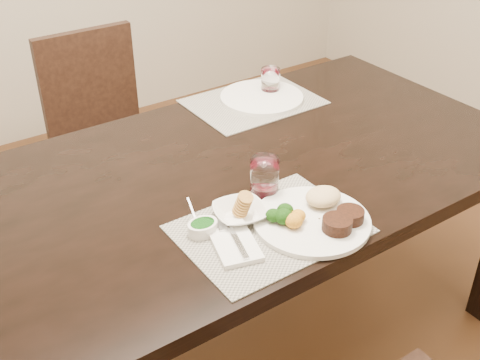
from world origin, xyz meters
TOP-DOWN VIEW (x-y plane):
  - ground_plane at (0.00, 0.00)m, footprint 4.50×4.50m
  - dining_table at (0.00, 0.00)m, footprint 2.00×1.00m
  - chair_far at (0.00, 0.93)m, footprint 0.42×0.42m
  - placemat_near at (-0.05, -0.31)m, footprint 0.46×0.34m
  - placemat_far at (0.37, 0.35)m, footprint 0.46×0.34m
  - dinner_plate at (0.07, -0.35)m, footprint 0.31×0.31m
  - napkin_fork at (-0.16, -0.31)m, footprint 0.15×0.20m
  - steak_knife at (0.07, -0.36)m, footprint 0.09×0.24m
  - cracker_bowl at (-0.09, -0.23)m, footprint 0.17×0.17m
  - sauce_ramekin at (-0.20, -0.23)m, footprint 0.08×0.12m
  - wine_glass_near at (0.04, -0.17)m, footprint 0.08×0.08m
  - far_plate at (0.40, 0.35)m, footprint 0.31×0.31m
  - wine_glass_far at (0.47, 0.38)m, footprint 0.07×0.07m

SIDE VIEW (x-z plane):
  - ground_plane at x=0.00m, z-range 0.00..0.00m
  - chair_far at x=0.00m, z-range 0.05..0.95m
  - dining_table at x=0.00m, z-range 0.29..1.04m
  - placemat_near at x=-0.05m, z-range 0.75..0.75m
  - placemat_far at x=0.37m, z-range 0.75..0.75m
  - steak_knife at x=0.07m, z-range 0.75..0.77m
  - far_plate at x=0.40m, z-range 0.75..0.77m
  - napkin_fork at x=-0.16m, z-range 0.75..0.77m
  - dinner_plate at x=0.07m, z-range 0.74..0.80m
  - sauce_ramekin at x=-0.20m, z-range 0.74..0.80m
  - cracker_bowl at x=-0.09m, z-range 0.74..0.80m
  - wine_glass_far at x=0.47m, z-range 0.75..0.84m
  - wine_glass_near at x=0.04m, z-range 0.75..0.86m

